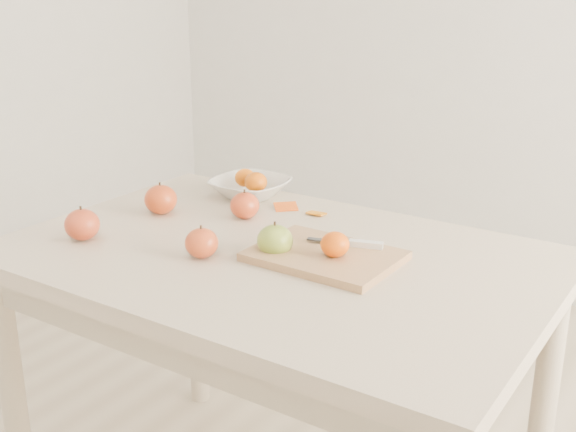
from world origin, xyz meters
The scene contains 14 objects.
table centered at (0.00, 0.00, 0.65)m, with size 1.20×0.80×0.75m.
cutting_board centered at (0.12, 0.02, 0.76)m, with size 0.31×0.23×0.02m, color tan.
board_tangerine centered at (0.15, 0.01, 0.80)m, with size 0.06×0.06×0.05m, color #CD3D07.
fruit_bowl centered at (-0.29, 0.31, 0.78)m, with size 0.21×0.21×0.05m, color white.
bowl_tangerine_near centered at (-0.32, 0.32, 0.80)m, with size 0.06×0.06×0.05m, color #DE5F07.
bowl_tangerine_far centered at (-0.26, 0.29, 0.80)m, with size 0.06×0.06×0.05m, color #CA5E07.
orange_peel_a centered at (-0.15, 0.27, 0.75)m, with size 0.06×0.04×0.00m, color #CE4A0E.
orange_peel_b centered at (-0.06, 0.27, 0.75)m, with size 0.04×0.04×0.00m, color orange.
paring_knife centered at (0.16, 0.09, 0.78)m, with size 0.17×0.07×0.01m.
apple_green centered at (0.01, -0.02, 0.79)m, with size 0.08×0.08×0.07m, color olive.
apple_red_d centered at (-0.42, -0.18, 0.79)m, with size 0.08×0.08×0.07m, color maroon.
apple_red_a centered at (-0.20, 0.15, 0.78)m, with size 0.07×0.07×0.07m, color maroon.
apple_red_e centered at (-0.12, -0.12, 0.78)m, with size 0.07×0.07×0.07m, color maroon.
apple_red_b centered at (-0.40, 0.06, 0.79)m, with size 0.08×0.08×0.08m, color maroon.
Camera 1 is at (0.85, -1.23, 1.34)m, focal length 45.00 mm.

